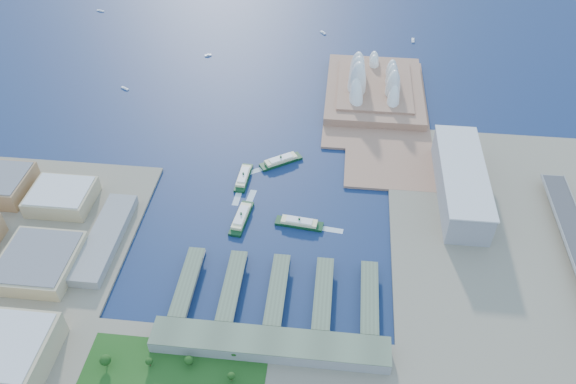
# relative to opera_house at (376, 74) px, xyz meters

# --- Properties ---
(ground) EXTENTS (3000.00, 3000.00, 0.00)m
(ground) POSITION_rel_opera_house_xyz_m (-105.00, -280.00, -32.00)
(ground) COLOR #0F2146
(ground) RESTS_ON ground
(east_land) EXTENTS (240.00, 500.00, 3.00)m
(east_land) POSITION_rel_opera_house_xyz_m (135.00, -330.00, -30.50)
(east_land) COLOR gray
(east_land) RESTS_ON ground
(peninsula) EXTENTS (135.00, 220.00, 3.00)m
(peninsula) POSITION_rel_opera_house_xyz_m (2.50, -20.00, -30.50)
(peninsula) COLOR #9D7056
(peninsula) RESTS_ON ground
(opera_house) EXTENTS (134.00, 180.00, 58.00)m
(opera_house) POSITION_rel_opera_house_xyz_m (0.00, 0.00, 0.00)
(opera_house) COLOR white
(opera_house) RESTS_ON peninsula
(toaster_building) EXTENTS (45.00, 155.00, 35.00)m
(toaster_building) POSITION_rel_opera_house_xyz_m (90.00, -200.00, -11.50)
(toaster_building) COLOR gray
(toaster_building) RESTS_ON east_land
(west_buildings) EXTENTS (200.00, 280.00, 27.00)m
(west_buildings) POSITION_rel_opera_house_xyz_m (-355.00, -350.00, -15.50)
(west_buildings) COLOR #A37A51
(west_buildings) RESTS_ON west_land
(ferry_wharves) EXTENTS (184.00, 90.00, 9.30)m
(ferry_wharves) POSITION_rel_opera_house_xyz_m (-91.00, -355.00, -27.35)
(ferry_wharves) COLOR #54644C
(ferry_wharves) RESTS_ON ground
(terminal_building) EXTENTS (200.00, 28.00, 12.00)m
(terminal_building) POSITION_rel_opera_house_xyz_m (-90.00, -415.00, -23.00)
(terminal_building) COLOR gray
(terminal_building) RESTS_ON south_land
(ferry_a) EXTENTS (14.81, 49.25, 9.21)m
(ferry_a) POSITION_rel_opera_house_xyz_m (-149.17, -196.13, -27.40)
(ferry_a) COLOR #0D3518
(ferry_a) RESTS_ON ground
(ferry_b) EXTENTS (50.19, 39.47, 9.75)m
(ferry_b) POSITION_rel_opera_house_xyz_m (-110.23, -162.07, -27.13)
(ferry_b) COLOR #0D3518
(ferry_b) RESTS_ON ground
(ferry_c) EXTENTS (19.44, 53.12, 9.81)m
(ferry_c) POSITION_rel_opera_house_xyz_m (-140.48, -261.61, -27.09)
(ferry_c) COLOR #0D3518
(ferry_c) RESTS_ON ground
(ferry_d) EXTENTS (51.08, 18.28, 9.45)m
(ferry_d) POSITION_rel_opera_house_xyz_m (-79.28, -262.81, -27.28)
(ferry_d) COLOR #0D3518
(ferry_d) RESTS_ON ground
(boat_a) EXTENTS (12.35, 8.91, 2.40)m
(boat_a) POSITION_rel_opera_house_xyz_m (-346.72, -21.42, -30.80)
(boat_a) COLOR white
(boat_a) RESTS_ON ground
(boat_b) EXTENTS (10.38, 7.66, 2.67)m
(boat_b) POSITION_rel_opera_house_xyz_m (-250.97, 84.79, -30.66)
(boat_b) COLOR white
(boat_b) RESTS_ON ground
(boat_c) EXTENTS (4.42, 13.87, 3.10)m
(boat_c) POSITION_rel_opera_house_xyz_m (63.34, 166.98, -30.45)
(boat_c) COLOR white
(boat_c) RESTS_ON ground
(boat_d) EXTENTS (14.36, 7.02, 2.37)m
(boat_d) POSITION_rel_opera_house_xyz_m (-471.05, 222.04, -30.81)
(boat_d) COLOR white
(boat_d) RESTS_ON ground
(boat_e) EXTENTS (10.21, 11.50, 2.88)m
(boat_e) POSITION_rel_opera_house_xyz_m (-80.82, 179.20, -30.56)
(boat_e) COLOR white
(boat_e) RESTS_ON ground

